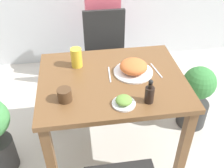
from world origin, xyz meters
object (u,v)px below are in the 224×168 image
juice_glass (76,58)px  potted_plant_right (196,96)px  side_plate (124,101)px  person_figure (103,30)px  chair_far (106,53)px  sauce_bottle (150,94)px  food_plate (133,68)px  drink_cup (65,95)px

juice_glass → potted_plant_right: juice_glass is taller
side_plate → person_figure: person_figure is taller
chair_far → sauce_bottle: sauce_bottle is taller
side_plate → person_figure: bearing=88.5°
food_plate → drink_cup: (-0.47, -0.23, -0.00)m
juice_glass → sauce_bottle: sauce_bottle is taller
drink_cup → side_plate: bearing=-14.8°
chair_far → juice_glass: 0.72m
potted_plant_right → side_plate: bearing=-147.0°
chair_far → side_plate: size_ratio=6.20×
chair_far → food_plate: size_ratio=3.23×
food_plate → potted_plant_right: (0.62, 0.17, -0.47)m
drink_cup → potted_plant_right: 1.26m
sauce_bottle → potted_plant_right: size_ratio=0.27×
person_figure → potted_plant_right: bearing=-51.1°
side_plate → potted_plant_right: 1.00m
food_plate → juice_glass: juice_glass is taller
drink_cup → chair_far: bearing=68.6°
side_plate → juice_glass: size_ratio=1.01×
potted_plant_right → juice_glass: bearing=-178.6°
chair_far → person_figure: size_ratio=0.76×
chair_far → sauce_bottle: (0.13, -1.04, 0.31)m
chair_far → drink_cup: chair_far is taller
potted_plant_right → food_plate: bearing=-164.9°
person_figure → juice_glass: bearing=-107.8°
drink_cup → juice_glass: 0.38m
potted_plant_right → person_figure: bearing=128.9°
sauce_bottle → food_plate: bearing=95.1°
food_plate → person_figure: 1.08m
chair_far → food_plate: chair_far is taller
drink_cup → juice_glass: (0.09, 0.37, 0.03)m
chair_far → drink_cup: bearing=-111.4°
side_plate → juice_glass: juice_glass is taller
chair_far → drink_cup: 1.06m
drink_cup → person_figure: bearing=73.4°
sauce_bottle → drink_cup: bearing=170.0°
drink_cup → person_figure: 1.36m
food_plate → potted_plant_right: food_plate is taller
chair_far → person_figure: bearing=88.0°
chair_far → food_plate: 0.79m
juice_glass → food_plate: bearing=-20.6°
drink_cup → sauce_bottle: size_ratio=0.54×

